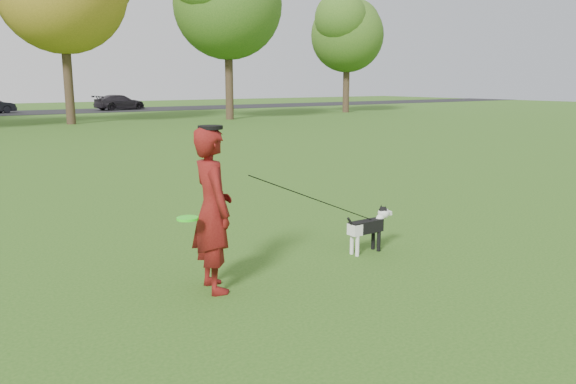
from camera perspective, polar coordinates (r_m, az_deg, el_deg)
ground at (r=7.04m, az=-0.04°, el=-7.94°), size 120.00×120.00×0.00m
man at (r=6.22m, az=-7.68°, el=-1.82°), size 0.53×0.73×1.83m
dog at (r=7.74m, az=8.25°, el=-3.34°), size 0.82×0.16×0.62m
car_right at (r=47.89m, az=-16.73°, el=8.72°), size 4.40×2.52×1.20m
man_held_items at (r=6.98m, az=2.92°, el=-0.80°), size 2.98×0.36×1.43m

